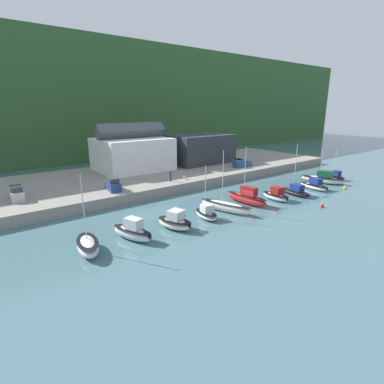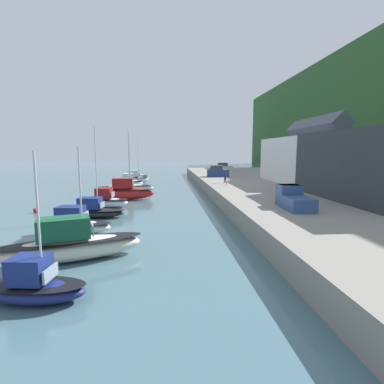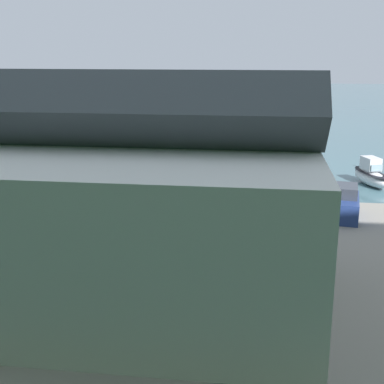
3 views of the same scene
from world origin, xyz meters
The scene contains 23 objects.
ground_plane centered at (0.00, 0.00, 0.00)m, with size 320.00×320.00×0.00m, color #476B75.
hillside_backdrop centered at (0.00, 82.51, 17.08)m, with size 240.00×58.02×34.17m.
quay_promenade centered at (0.00, 25.65, 0.86)m, with size 91.25×26.54×1.73m.
harbor_clubhouse centered at (-3.45, 29.76, 5.52)m, with size 15.39×12.49×10.28m.
yacht_club_building centered at (14.05, 28.27, 5.20)m, with size 15.69×11.38×6.93m.
moored_boat_0 centered at (-24.46, -0.31, 0.81)m, with size 3.25×5.80×8.57m.
moored_boat_1 centered at (-19.09, -0.24, 1.00)m, with size 3.53×6.07×2.71m.
moored_boat_2 centered at (-13.24, -0.59, 0.92)m, with size 3.79×5.54×2.54m.
moored_boat_3 centered at (-7.63, -0.27, 0.77)m, with size 2.77×4.77×7.57m.
moored_boat_4 centered at (-3.50, 0.11, 0.83)m, with size 3.87×8.75×9.24m.
moored_boat_5 centered at (1.78, 0.65, 1.11)m, with size 2.24×7.87×9.23m.
moored_boat_6 centered at (7.32, -0.87, 0.84)m, with size 2.61×5.29×2.34m.
moored_boat_7 centered at (12.64, -1.13, 0.73)m, with size 2.66×6.44×9.01m.
moored_boat_8 centered at (18.78, -1.13, 0.81)m, with size 2.66×6.00×2.28m.
moored_boat_9 centered at (24.76, 0.46, 1.00)m, with size 4.87×8.76×6.88m.
moored_boat_10 centered at (29.76, 0.44, 0.74)m, with size 2.37×4.64×6.60m.
parked_car_0 centered at (-27.87, 19.93, 2.65)m, with size 2.11×4.32×2.16m.
parked_car_1 centered at (-14.25, 16.14, 2.65)m, with size 2.40×4.42×2.16m.
pickup_truck_0 centered at (18.00, 17.20, 2.55)m, with size 4.82×2.18×1.90m.
person_on_quay centered at (-3.10, 15.40, 2.83)m, with size 0.40×0.40×2.14m.
dog_on_quay centered at (-0.13, 15.08, 2.19)m, with size 0.73×0.81×0.68m.
mooring_buoy_0 centered at (23.75, -4.65, 0.30)m, with size 0.60×0.60×0.60m.
mooring_buoy_1 centered at (9.79, -7.83, 0.28)m, with size 0.56×0.56×0.56m.
Camera 1 is at (-33.67, -30.36, 15.08)m, focal length 28.00 mm.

